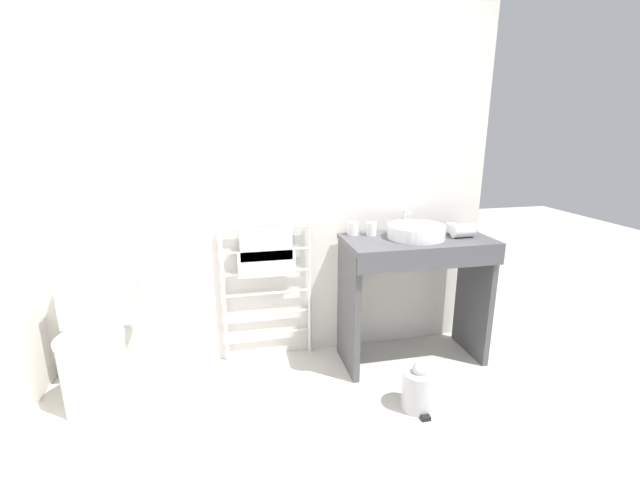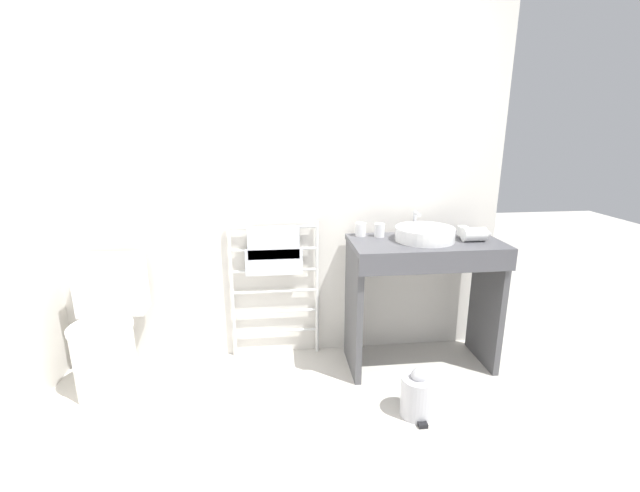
% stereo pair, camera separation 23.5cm
% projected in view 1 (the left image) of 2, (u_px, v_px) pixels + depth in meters
% --- Properties ---
extents(wall_back, '(3.06, 0.12, 2.51)m').
position_uv_depth(wall_back, '(267.00, 176.00, 2.77)').
color(wall_back, silver).
rests_on(wall_back, ground_plane).
extents(toilet, '(0.40, 0.51, 0.81)m').
position_uv_depth(toilet, '(96.00, 344.00, 2.46)').
color(toilet, white).
rests_on(toilet, ground_plane).
extents(towel_radiator, '(0.60, 0.06, 0.96)m').
position_uv_depth(towel_radiator, '(267.00, 265.00, 2.82)').
color(towel_radiator, silver).
rests_on(towel_radiator, ground_plane).
extents(vanity_counter, '(0.95, 0.49, 0.87)m').
position_uv_depth(vanity_counter, '(416.00, 280.00, 2.82)').
color(vanity_counter, '#4C4C51').
rests_on(vanity_counter, ground_plane).
extents(sink_basin, '(0.37, 0.37, 0.08)m').
position_uv_depth(sink_basin, '(416.00, 231.00, 2.75)').
color(sink_basin, white).
rests_on(sink_basin, vanity_counter).
extents(faucet, '(0.02, 0.10, 0.15)m').
position_uv_depth(faucet, '(405.00, 217.00, 2.92)').
color(faucet, silver).
rests_on(faucet, vanity_counter).
extents(cup_near_wall, '(0.07, 0.07, 0.09)m').
position_uv_depth(cup_near_wall, '(353.00, 229.00, 2.82)').
color(cup_near_wall, white).
rests_on(cup_near_wall, vanity_counter).
extents(cup_near_edge, '(0.07, 0.07, 0.09)m').
position_uv_depth(cup_near_edge, '(371.00, 229.00, 2.81)').
color(cup_near_edge, white).
rests_on(cup_near_edge, vanity_counter).
extents(hair_dryer, '(0.19, 0.17, 0.09)m').
position_uv_depth(hair_dryer, '(463.00, 230.00, 2.78)').
color(hair_dryer, white).
rests_on(hair_dryer, vanity_counter).
extents(trash_bin, '(0.19, 0.22, 0.29)m').
position_uv_depth(trash_bin, '(418.00, 389.00, 2.43)').
color(trash_bin, '#B7B7BC').
rests_on(trash_bin, ground_plane).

